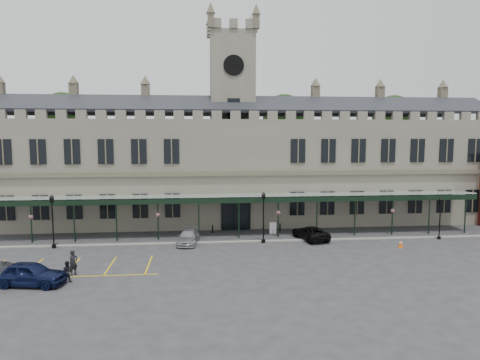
{
  "coord_description": "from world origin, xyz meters",
  "views": [
    {
      "loc": [
        -3.86,
        -34.77,
        10.34
      ],
      "look_at": [
        0.0,
        6.0,
        6.0
      ],
      "focal_mm": 32.0,
      "sensor_mm": 36.0,
      "label": 1
    }
  ],
  "objects": [
    {
      "name": "car_van",
      "position": [
        7.0,
        5.95,
        0.66
      ],
      "size": [
        3.3,
        5.14,
        1.32
      ],
      "primitive_type": "imported",
      "rotation": [
        0.0,
        0.0,
        3.39
      ],
      "color": "black",
      "rests_on": "ground"
    },
    {
      "name": "lamp_post_right",
      "position": [
        19.81,
        4.86,
        2.52
      ],
      "size": [
        0.4,
        0.4,
        4.25
      ],
      "color": "black",
      "rests_on": "ground"
    },
    {
      "name": "tree_behind_left",
      "position": [
        -22.0,
        25.0,
        12.81
      ],
      "size": [
        6.0,
        6.0,
        16.0
      ],
      "color": "#332314",
      "rests_on": "ground"
    },
    {
      "name": "parking_markings",
      "position": [
        -14.0,
        -1.5,
        0.0
      ],
      "size": [
        16.0,
        6.0,
        0.01
      ],
      "primitive_type": null,
      "color": "gold",
      "rests_on": "ground"
    },
    {
      "name": "tree_behind_right",
      "position": [
        24.0,
        25.0,
        12.81
      ],
      "size": [
        6.0,
        6.0,
        16.0
      ],
      "color": "#332314",
      "rests_on": "ground"
    },
    {
      "name": "tree_behind_mid",
      "position": [
        8.0,
        25.0,
        12.81
      ],
      "size": [
        6.0,
        6.0,
        16.0
      ],
      "color": "#332314",
      "rests_on": "ground"
    },
    {
      "name": "station_building",
      "position": [
        0.0,
        15.91,
        6.47
      ],
      "size": [
        60.0,
        10.36,
        17.3
      ],
      "color": "#686356",
      "rests_on": "ground"
    },
    {
      "name": "car_left_a",
      "position": [
        -15.55,
        -5.02,
        0.83
      ],
      "size": [
        5.14,
        2.78,
        1.66
      ],
      "primitive_type": "imported",
      "rotation": [
        0.0,
        0.0,
        1.4
      ],
      "color": "#0C1334",
      "rests_on": "ground"
    },
    {
      "name": "person_b",
      "position": [
        -13.25,
        -4.49,
        0.76
      ],
      "size": [
        0.78,
        0.63,
        1.51
      ],
      "primitive_type": "imported",
      "rotation": [
        0.0,
        0.0,
        3.07
      ],
      "color": "black",
      "rests_on": "ground"
    },
    {
      "name": "sign_board",
      "position": [
        3.71,
        8.61,
        0.6
      ],
      "size": [
        0.72,
        0.06,
        1.23
      ],
      "rotation": [
        0.0,
        0.0,
        -0.0
      ],
      "color": "black",
      "rests_on": "ground"
    },
    {
      "name": "lamp_post_mid",
      "position": [
        2.17,
        5.11,
        2.94
      ],
      "size": [
        0.47,
        0.47,
        4.95
      ],
      "color": "black",
      "rests_on": "ground"
    },
    {
      "name": "canopy",
      "position": [
        0.0,
        7.46,
        2.4
      ],
      "size": [
        50.0,
        4.1,
        4.3
      ],
      "color": "#8C9E93",
      "rests_on": "ground"
    },
    {
      "name": "ground",
      "position": [
        0.0,
        0.0,
        0.0
      ],
      "size": [
        140.0,
        140.0,
        0.0
      ],
      "primitive_type": "plane",
      "color": "#2E2E31"
    },
    {
      "name": "person_a",
      "position": [
        -13.2,
        -3.11,
        0.95
      ],
      "size": [
        0.79,
        0.82,
        1.9
      ],
      "primitive_type": "imported",
      "rotation": [
        0.0,
        0.0,
        0.88
      ],
      "color": "black",
      "rests_on": "ground"
    },
    {
      "name": "traffic_cone",
      "position": [
        14.52,
        2.15,
        0.35
      ],
      "size": [
        0.44,
        0.44,
        0.71
      ],
      "rotation": [
        0.0,
        0.0,
        0.08
      ],
      "color": "#DD5807",
      "rests_on": "ground"
    },
    {
      "name": "clock_tower",
      "position": [
        0.0,
        16.0,
        13.11
      ],
      "size": [
        5.6,
        5.6,
        24.8
      ],
      "color": "#686356",
      "rests_on": "ground"
    },
    {
      "name": "car_left_b",
      "position": [
        -17.5,
        -4.75,
        0.77
      ],
      "size": [
        4.9,
        3.46,
        1.53
      ],
      "primitive_type": "imported",
      "rotation": [
        0.0,
        0.0,
        2.01
      ],
      "color": "#303237",
      "rests_on": "ground"
    },
    {
      "name": "kerb",
      "position": [
        0.0,
        5.5,
        0.06
      ],
      "size": [
        60.0,
        0.4,
        0.12
      ],
      "primitive_type": "cube",
      "color": "gray",
      "rests_on": "ground"
    },
    {
      "name": "car_taxi",
      "position": [
        -5.0,
        5.49,
        0.64
      ],
      "size": [
        2.33,
        4.61,
        1.28
      ],
      "primitive_type": "imported",
      "rotation": [
        0.0,
        0.0,
        -0.12
      ],
      "color": "gray",
      "rests_on": "ground"
    },
    {
      "name": "bollard_left",
      "position": [
        -2.57,
        9.56,
        0.42
      ],
      "size": [
        0.15,
        0.15,
        0.85
      ],
      "primitive_type": "cylinder",
      "color": "black",
      "rests_on": "ground"
    },
    {
      "name": "lamp_post_left",
      "position": [
        -17.25,
        4.97,
        2.94
      ],
      "size": [
        0.47,
        0.47,
        4.96
      ],
      "color": "black",
      "rests_on": "ground"
    },
    {
      "name": "bollard_right",
      "position": [
        4.74,
        10.05,
        0.41
      ],
      "size": [
        0.14,
        0.14,
        0.81
      ],
      "primitive_type": "cylinder",
      "color": "black",
      "rests_on": "ground"
    }
  ]
}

